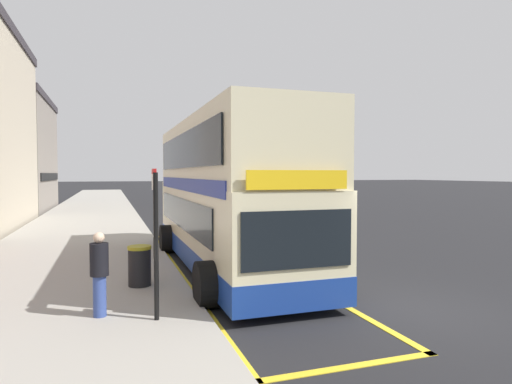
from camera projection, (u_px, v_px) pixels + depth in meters
ground_plane at (177, 205)px, 39.19m from camera, size 260.00×260.00×0.00m
pavement_near at (95, 206)px, 36.96m from camera, size 6.00×76.00×0.14m
double_decker_bus at (226, 199)px, 13.15m from camera, size 3.28×10.68×4.40m
bus_bay_markings at (226, 267)px, 13.14m from camera, size 3.04×14.48×0.01m
bus_stop_sign at (156, 231)px, 8.02m from camera, size 0.09×0.51×2.79m
parked_car_teal_distant at (224, 194)px, 43.34m from camera, size 2.09×4.20×1.62m
parked_car_silver_far at (242, 198)px, 36.70m from camera, size 2.09×4.20×1.62m
pedestrian_waiting_near_sign at (99, 271)px, 8.17m from camera, size 0.34×0.34×1.60m
litter_bin at (140, 266)px, 10.44m from camera, size 0.56×0.56×0.96m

